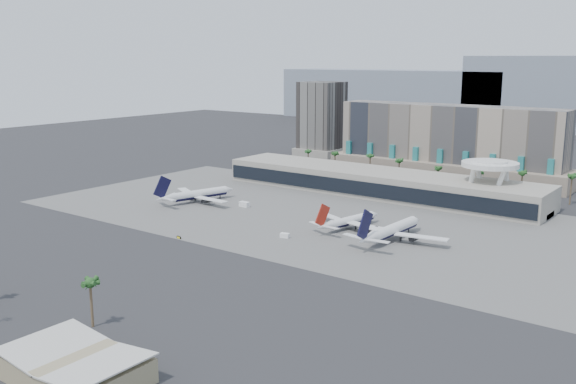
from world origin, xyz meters
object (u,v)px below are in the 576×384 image
Objects in this scene: service_vehicle_a at (244,204)px; service_vehicle_b at (285,235)px; airliner_right at (392,230)px; airliner_centre at (349,221)px; taxiway_sign at (179,237)px; airliner_left at (197,194)px.

service_vehicle_a reaches higher than service_vehicle_b.
service_vehicle_a is (-81.47, 8.90, -2.78)m from airliner_right.
airliner_right reaches higher than service_vehicle_a.
airliner_centre is 59.63m from service_vehicle_a.
taxiway_sign is at bearing -119.26° from airliner_centre.
service_vehicle_a is at bearing 28.14° from airliner_left.
airliner_left is 106.72m from airliner_right.
airliner_right reaches higher than service_vehicle_b.
service_vehicle_a reaches higher than taxiway_sign.
airliner_centre is at bearing 52.32° from service_vehicle_b.
airliner_left is 25.97m from service_vehicle_a.
service_vehicle_b is at bearing -3.67° from airliner_left.
service_vehicle_a is 55.77m from service_vehicle_b.
airliner_centre is 0.80× the size of airliner_right.
airliner_left is 84.72m from airliner_centre.
service_vehicle_a is at bearing 175.86° from airliner_right.
service_vehicle_b is at bearing -104.34° from airliner_centre.
airliner_left is 8.51× the size of service_vehicle_a.
airliner_right is at bearing -2.27° from airliner_centre.
taxiway_sign is (-31.93, -25.68, -0.38)m from service_vehicle_b.
airliner_centre is 22.61m from airliner_right.
service_vehicle_b is at bearing -30.45° from service_vehicle_a.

